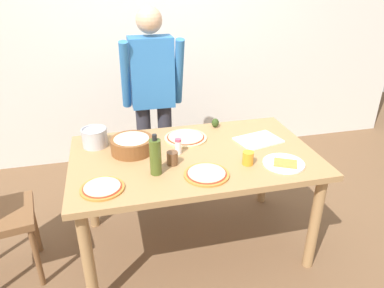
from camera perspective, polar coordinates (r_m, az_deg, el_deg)
The scene contains 16 objects.
ground at distance 2.80m, azimuth 0.25°, elevation -15.49°, with size 8.00×8.00×0.00m, color brown.
wall_back at distance 3.71m, azimuth -5.95°, elevation 17.28°, with size 5.60×0.10×2.60m, color silver.
dining_table at distance 2.41m, azimuth 0.28°, elevation -3.52°, with size 1.60×0.96×0.76m.
person_cook at distance 2.96m, azimuth -6.27°, elevation 7.80°, with size 0.49×0.25×1.62m.
pizza_raw_on_board at distance 2.58m, azimuth -1.07°, elevation 1.02°, with size 0.31×0.31×0.02m.
pizza_cooked_on_tray at distance 2.06m, azimuth -14.11°, elevation -6.80°, with size 0.25×0.25×0.02m.
pizza_second_cooked at distance 2.13m, azimuth 2.34°, elevation -4.80°, with size 0.27×0.27×0.02m.
plate_with_slice at distance 2.31m, azimuth 14.43°, elevation -3.00°, with size 0.26×0.26×0.02m.
popcorn_bowl at distance 2.40m, azimuth -9.56°, elevation 0.06°, with size 0.28×0.28×0.11m.
olive_oil_bottle at distance 2.11m, azimuth -5.85°, elevation -2.02°, with size 0.07×0.07×0.26m.
steel_pot at distance 2.54m, azimuth -15.25°, elevation 1.05°, with size 0.17×0.17×0.13m.
cup_orange at distance 2.25m, azimuth 8.91°, elevation -2.23°, with size 0.07×0.07×0.09m, color orange.
cup_small_brown at distance 2.23m, azimuth -3.14°, elevation -2.27°, with size 0.07×0.07×0.09m, color brown.
salt_shaker at distance 2.35m, azimuth -2.22°, elevation -0.36°, with size 0.04×0.04×0.11m.
cutting_board_white at distance 2.59m, azimuth 10.53°, elevation 0.62°, with size 0.30×0.22×0.01m, color white.
avocado at distance 2.77m, azimuth 3.72°, elevation 3.39°, with size 0.06×0.06×0.07m, color #2D4219.
Camera 1 is at (-0.51, -2.03, 1.86)m, focal length 33.47 mm.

